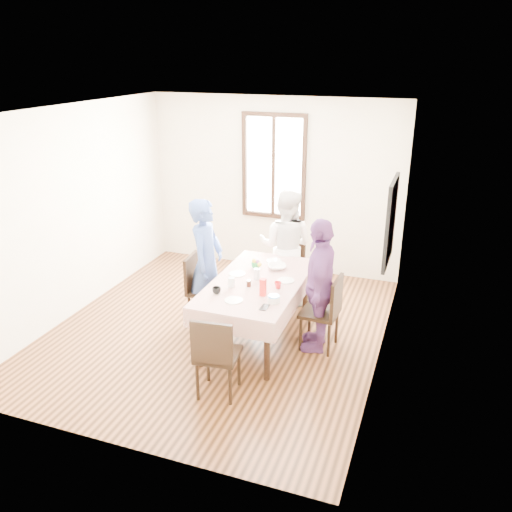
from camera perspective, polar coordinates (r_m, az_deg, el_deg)
name	(u,v)px	position (r m, az deg, el deg)	size (l,w,h in m)	color
ground	(218,329)	(6.77, -4.10, -7.89)	(4.50, 4.50, 0.00)	black
back_wall	(274,186)	(8.25, 1.97, 7.65)	(4.00, 4.00, 0.00)	beige
right_wall	(388,248)	(5.74, 14.14, 0.82)	(4.50, 4.50, 0.00)	beige
window_frame	(274,167)	(8.16, 1.95, 9.66)	(1.02, 0.06, 1.62)	black
window_pane	(274,167)	(8.17, 1.97, 9.67)	(0.90, 0.02, 1.50)	white
art_poster	(391,222)	(5.96, 14.45, 3.59)	(0.04, 0.76, 0.96)	red
dining_table	(257,310)	(6.39, 0.15, -5.92)	(0.90, 1.72, 0.75)	black
tablecloth	(257,282)	(6.22, 0.16, -2.80)	(1.02, 1.84, 0.01)	#610D08
chair_left	(206,290)	(6.75, -5.44, -3.71)	(0.42, 0.42, 0.91)	black
chair_right	(320,312)	(6.21, 6.92, -6.08)	(0.42, 0.42, 0.91)	black
chair_far	(286,269)	(7.37, 3.24, -1.40)	(0.42, 0.42, 0.91)	black
chair_near	(218,354)	(5.39, -4.14, -10.56)	(0.42, 0.42, 0.91)	black
person_left	(206,263)	(6.59, -5.39, -0.79)	(0.60, 0.40, 1.66)	#354C8C
person_far	(286,246)	(7.23, 3.25, 1.06)	(0.78, 0.61, 1.60)	white
person_right	(319,285)	(6.07, 6.88, -3.16)	(0.94, 0.39, 1.60)	#633470
mug_black	(217,290)	(5.91, -4.30, -3.75)	(0.10, 0.10, 0.08)	black
mug_flag	(278,285)	(6.03, 2.40, -3.18)	(0.08, 0.08, 0.08)	red
mug_green	(256,265)	(6.57, -0.03, -0.97)	(0.11, 0.11, 0.09)	#0C7226
serving_bowl	(277,267)	(6.56, 2.30, -1.19)	(0.23, 0.23, 0.06)	white
juice_carton	(263,287)	(5.82, 0.76, -3.41)	(0.06, 0.06, 0.20)	red
butter_tub	(274,299)	(5.70, 1.94, -4.72)	(0.13, 0.13, 0.07)	white
jam_jar	(249,283)	(6.07, -0.79, -2.99)	(0.05, 0.05, 0.08)	black
drinking_glass	(231,282)	(6.06, -2.69, -2.86)	(0.08, 0.08, 0.11)	silver
smartphone	(264,307)	(5.59, 0.92, -5.59)	(0.08, 0.15, 0.01)	black
flower_vase	(257,274)	(6.24, 0.09, -1.98)	(0.07, 0.07, 0.14)	silver
plate_left	(237,274)	(6.41, -2.07, -1.94)	(0.20, 0.20, 0.01)	white
plate_right	(286,280)	(6.23, 3.26, -2.67)	(0.20, 0.20, 0.01)	white
plate_far	(274,261)	(6.80, 1.96, -0.54)	(0.20, 0.20, 0.01)	white
plate_near	(234,300)	(5.74, -2.45, -4.83)	(0.20, 0.20, 0.01)	white
butter_lid	(274,296)	(5.68, 1.95, -4.36)	(0.12, 0.12, 0.01)	blue
flower_bunch	(257,265)	(6.19, 0.09, -0.98)	(0.09, 0.09, 0.10)	yellow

